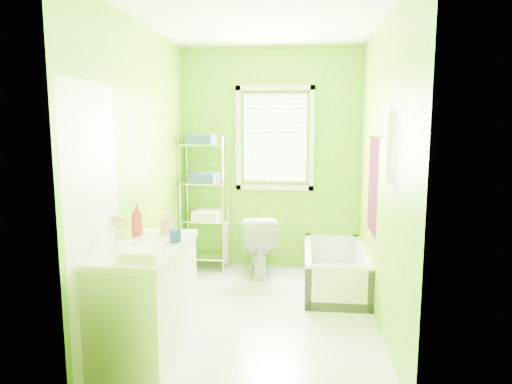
# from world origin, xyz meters

# --- Properties ---
(ground) EXTENTS (2.90, 2.90, 0.00)m
(ground) POSITION_xyz_m (0.00, 0.00, 0.00)
(ground) COLOR silver
(ground) RESTS_ON ground
(room_envelope) EXTENTS (2.14, 2.94, 2.62)m
(room_envelope) POSITION_xyz_m (0.00, 0.00, 1.55)
(room_envelope) COLOR #67A808
(room_envelope) RESTS_ON ground
(window) EXTENTS (0.92, 0.05, 1.22)m
(window) POSITION_xyz_m (0.05, 1.42, 1.61)
(window) COLOR white
(window) RESTS_ON ground
(door) EXTENTS (0.09, 0.80, 2.00)m
(door) POSITION_xyz_m (-1.04, -1.00, 1.00)
(door) COLOR white
(door) RESTS_ON ground
(right_wall_decor) EXTENTS (0.04, 1.48, 1.17)m
(right_wall_decor) POSITION_xyz_m (1.04, -0.02, 1.32)
(right_wall_decor) COLOR #470819
(right_wall_decor) RESTS_ON ground
(bathtub) EXTENTS (0.63, 1.35, 0.44)m
(bathtub) POSITION_xyz_m (0.73, 0.74, 0.14)
(bathtub) COLOR white
(bathtub) RESTS_ON ground
(toilet) EXTENTS (0.50, 0.74, 0.70)m
(toilet) POSITION_xyz_m (-0.12, 1.12, 0.35)
(toilet) COLOR white
(toilet) RESTS_ON ground
(vanity) EXTENTS (0.56, 1.09, 1.09)m
(vanity) POSITION_xyz_m (-0.78, -0.75, 0.44)
(vanity) COLOR white
(vanity) RESTS_ON ground
(wire_shelf_unit) EXTENTS (0.54, 0.43, 1.60)m
(wire_shelf_unit) POSITION_xyz_m (-0.75, 1.28, 0.97)
(wire_shelf_unit) COLOR silver
(wire_shelf_unit) RESTS_ON ground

